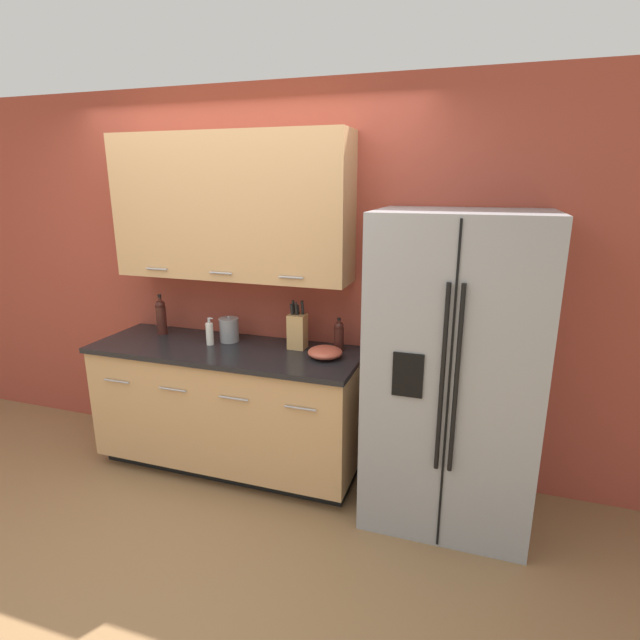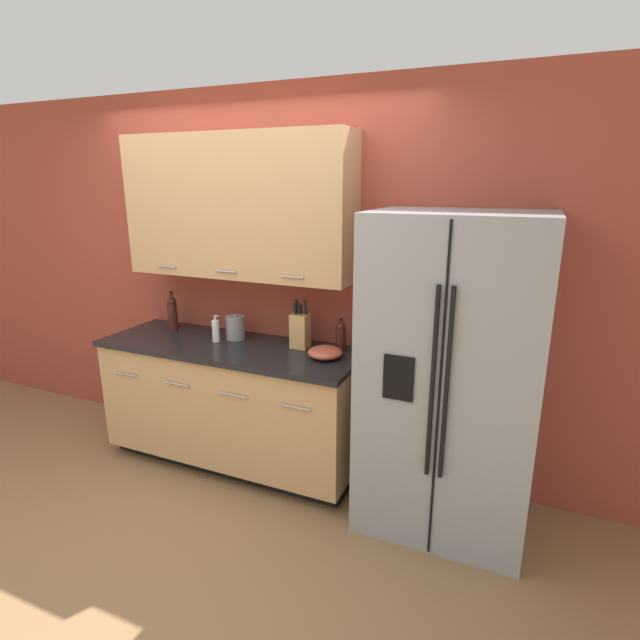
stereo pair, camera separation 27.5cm
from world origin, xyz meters
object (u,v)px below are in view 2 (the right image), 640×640
object	(u,v)px
refrigerator	(451,377)
mixing_bowl	(325,353)
knife_block	(300,330)
oil_bottle	(341,336)
wine_bottle	(172,312)
steel_canister	(235,327)
soap_dispenser	(216,331)

from	to	relation	value
refrigerator	mixing_bowl	xyz separation A→B (m)	(-0.79, 0.05, 0.02)
mixing_bowl	refrigerator	bearing A→B (deg)	-3.86
knife_block	oil_bottle	size ratio (longest dim) A/B	1.46
wine_bottle	steel_canister	world-z (taller)	wine_bottle
steel_canister	wine_bottle	bearing A→B (deg)	179.72
wine_bottle	oil_bottle	size ratio (longest dim) A/B	1.32
knife_block	oil_bottle	xyz separation A→B (m)	(0.28, 0.03, -0.02)
wine_bottle	oil_bottle	xyz separation A→B (m)	(1.34, 0.04, -0.03)
refrigerator	soap_dispenser	size ratio (longest dim) A/B	9.52
oil_bottle	mixing_bowl	bearing A→B (deg)	-105.32
oil_bottle	steel_canister	xyz separation A→B (m)	(-0.79, -0.05, -0.02)
knife_block	steel_canister	bearing A→B (deg)	-178.81
oil_bottle	mixing_bowl	size ratio (longest dim) A/B	1.01
steel_canister	mixing_bowl	size ratio (longest dim) A/B	0.82
refrigerator	knife_block	world-z (taller)	refrigerator
soap_dispenser	knife_block	bearing A→B (deg)	11.28
refrigerator	knife_block	bearing A→B (deg)	170.13
refrigerator	oil_bottle	distance (m)	0.79
knife_block	mixing_bowl	xyz separation A→B (m)	(0.23, -0.13, -0.09)
mixing_bowl	soap_dispenser	bearing A→B (deg)	179.57
soap_dispenser	steel_canister	xyz separation A→B (m)	(0.09, 0.11, 0.00)
oil_bottle	refrigerator	bearing A→B (deg)	-15.91
knife_block	steel_canister	size ratio (longest dim) A/B	1.80
refrigerator	wine_bottle	size ratio (longest dim) A/B	6.21
knife_block	refrigerator	bearing A→B (deg)	-9.87
refrigerator	steel_canister	world-z (taller)	refrigerator
refrigerator	mixing_bowl	distance (m)	0.80
mixing_bowl	knife_block	bearing A→B (deg)	151.87
wine_bottle	soap_dispenser	xyz separation A→B (m)	(0.46, -0.11, -0.05)
knife_block	oil_bottle	distance (m)	0.28
steel_canister	mixing_bowl	world-z (taller)	steel_canister
refrigerator	soap_dispenser	distance (m)	1.63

